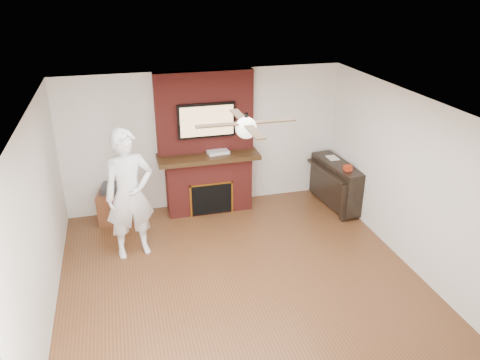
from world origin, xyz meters
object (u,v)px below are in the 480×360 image
object	(u,v)px
person	(129,195)
piano	(336,183)
side_table	(117,204)
fireplace	(207,157)

from	to	relation	value
person	piano	world-z (taller)	person
side_table	person	bearing A→B (deg)	-67.79
fireplace	piano	bearing A→B (deg)	-13.44
person	side_table	bearing A→B (deg)	89.35
fireplace	side_table	distance (m)	1.77
fireplace	person	bearing A→B (deg)	-139.06
side_table	piano	world-z (taller)	piano
fireplace	person	xyz separation A→B (m)	(-1.41, -1.23, 0.01)
fireplace	person	size ratio (longest dim) A/B	1.25
piano	person	bearing A→B (deg)	-175.72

